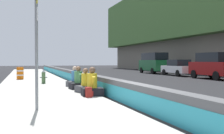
% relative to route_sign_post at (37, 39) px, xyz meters
% --- Properties ---
extents(ground_plane, '(160.00, 160.00, 0.00)m').
position_rel_route_sign_post_xyz_m(ground_plane, '(0.15, -3.12, -2.21)').
color(ground_plane, '#232326').
rests_on(ground_plane, ground).
extents(sidewalk_strip, '(80.00, 4.40, 0.14)m').
position_rel_route_sign_post_xyz_m(sidewalk_strip, '(0.15, -0.47, -2.14)').
color(sidewalk_strip, '#B5B2A8').
rests_on(sidewalk_strip, ground_plane).
extents(jersey_barrier, '(76.00, 0.45, 0.85)m').
position_rel_route_sign_post_xyz_m(jersey_barrier, '(0.15, -3.11, -1.79)').
color(jersey_barrier, '#545456').
rests_on(jersey_barrier, ground_plane).
extents(route_sign_post, '(0.44, 0.09, 3.60)m').
position_rel_route_sign_post_xyz_m(route_sign_post, '(0.00, 0.00, 0.00)').
color(route_sign_post, gray).
rests_on(route_sign_post, sidewalk_strip).
extents(fire_hydrant, '(0.26, 0.46, 0.88)m').
position_rel_route_sign_post_xyz_m(fire_hydrant, '(9.52, -0.86, -1.62)').
color(fire_hydrant, '#47663D').
rests_on(fire_hydrant, sidewalk_strip).
extents(seated_person_foreground, '(0.77, 0.89, 1.19)m').
position_rel_route_sign_post_xyz_m(seated_person_foreground, '(2.71, -2.34, -1.70)').
color(seated_person_foreground, black).
rests_on(seated_person_foreground, sidewalk_strip).
extents(seated_person_middle, '(0.90, 0.97, 1.11)m').
position_rel_route_sign_post_xyz_m(seated_person_middle, '(4.03, -2.36, -1.72)').
color(seated_person_middle, '#424247').
rests_on(seated_person_middle, sidewalk_strip).
extents(seated_person_rear, '(0.80, 0.91, 1.17)m').
position_rel_route_sign_post_xyz_m(seated_person_rear, '(5.50, -2.30, -1.71)').
color(seated_person_rear, black).
rests_on(seated_person_rear, sidewalk_strip).
extents(seated_person_far, '(0.89, 0.97, 1.14)m').
position_rel_route_sign_post_xyz_m(seated_person_far, '(6.89, -2.39, -1.72)').
color(seated_person_far, '#424247').
rests_on(seated_person_far, sidewalk_strip).
extents(backpack, '(0.32, 0.28, 0.40)m').
position_rel_route_sign_post_xyz_m(backpack, '(2.26, -2.09, -1.88)').
color(backpack, maroon).
rests_on(backpack, sidewalk_strip).
extents(construction_barrel, '(0.54, 0.54, 0.95)m').
position_rel_route_sign_post_xyz_m(construction_barrel, '(14.05, 0.59, -1.59)').
color(construction_barrel, orange).
rests_on(construction_barrel, sidewalk_strip).
extents(parked_car_third, '(4.84, 2.14, 2.28)m').
position_rel_route_sign_post_xyz_m(parked_car_third, '(11.19, -15.17, -1.03)').
color(parked_car_third, maroon).
rests_on(parked_car_third, ground_plane).
extents(parked_car_fourth, '(4.54, 2.03, 1.71)m').
position_rel_route_sign_post_xyz_m(parked_car_fourth, '(16.85, -15.18, -1.35)').
color(parked_car_fourth, silver).
rests_on(parked_car_fourth, ground_plane).
extents(parked_car_midline, '(5.14, 2.18, 2.56)m').
position_rel_route_sign_post_xyz_m(parked_car_midline, '(22.53, -15.20, -0.86)').
color(parked_car_midline, '#145128').
rests_on(parked_car_midline, ground_plane).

